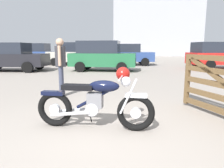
{
  "coord_description": "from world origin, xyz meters",
  "views": [
    {
      "loc": [
        0.5,
        -3.01,
        1.41
      ],
      "look_at": [
        0.06,
        1.63,
        0.57
      ],
      "focal_mm": 32.97,
      "sensor_mm": 36.0,
      "label": 1
    }
  ],
  "objects_px": {
    "white_estate_far": "(224,54)",
    "silver_sedan_mid": "(11,57)",
    "vintage_motorcycle": "(97,101)",
    "bystander": "(61,61)",
    "red_hatchback_near": "(74,54)",
    "blue_hatchback_right": "(127,55)",
    "pale_sedan_back": "(26,53)",
    "dark_sedan_left": "(102,56)"
  },
  "relations": [
    {
      "from": "vintage_motorcycle",
      "to": "silver_sedan_mid",
      "type": "relative_size",
      "value": 0.48
    },
    {
      "from": "vintage_motorcycle",
      "to": "blue_hatchback_right",
      "type": "height_order",
      "value": "blue_hatchback_right"
    },
    {
      "from": "vintage_motorcycle",
      "to": "pale_sedan_back",
      "type": "bearing_deg",
      "value": 125.15
    },
    {
      "from": "blue_hatchback_right",
      "to": "silver_sedan_mid",
      "type": "distance_m",
      "value": 8.32
    },
    {
      "from": "white_estate_far",
      "to": "dark_sedan_left",
      "type": "relative_size",
      "value": 1.24
    },
    {
      "from": "red_hatchback_near",
      "to": "silver_sedan_mid",
      "type": "bearing_deg",
      "value": 68.28
    },
    {
      "from": "vintage_motorcycle",
      "to": "red_hatchback_near",
      "type": "bearing_deg",
      "value": 110.72
    },
    {
      "from": "bystander",
      "to": "white_estate_far",
      "type": "bearing_deg",
      "value": -145.6
    },
    {
      "from": "pale_sedan_back",
      "to": "blue_hatchback_right",
      "type": "bearing_deg",
      "value": 173.53
    },
    {
      "from": "bystander",
      "to": "pale_sedan_back",
      "type": "height_order",
      "value": "pale_sedan_back"
    },
    {
      "from": "silver_sedan_mid",
      "to": "pale_sedan_back",
      "type": "bearing_deg",
      "value": -74.25
    },
    {
      "from": "silver_sedan_mid",
      "to": "pale_sedan_back",
      "type": "distance_m",
      "value": 5.73
    },
    {
      "from": "vintage_motorcycle",
      "to": "white_estate_far",
      "type": "distance_m",
      "value": 12.81
    },
    {
      "from": "white_estate_far",
      "to": "dark_sedan_left",
      "type": "xyz_separation_m",
      "value": [
        -7.85,
        -2.05,
        -0.02
      ]
    },
    {
      "from": "silver_sedan_mid",
      "to": "red_hatchback_near",
      "type": "bearing_deg",
      "value": -126.19
    },
    {
      "from": "vintage_motorcycle",
      "to": "bystander",
      "type": "height_order",
      "value": "bystander"
    },
    {
      "from": "silver_sedan_mid",
      "to": "vintage_motorcycle",
      "type": "bearing_deg",
      "value": 124.65
    },
    {
      "from": "dark_sedan_left",
      "to": "pale_sedan_back",
      "type": "height_order",
      "value": "dark_sedan_left"
    },
    {
      "from": "white_estate_far",
      "to": "silver_sedan_mid",
      "type": "distance_m",
      "value": 13.5
    },
    {
      "from": "blue_hatchback_right",
      "to": "pale_sedan_back",
      "type": "bearing_deg",
      "value": 170.44
    },
    {
      "from": "blue_hatchback_right",
      "to": "dark_sedan_left",
      "type": "height_order",
      "value": "dark_sedan_left"
    },
    {
      "from": "vintage_motorcycle",
      "to": "blue_hatchback_right",
      "type": "bearing_deg",
      "value": 92.51
    },
    {
      "from": "bystander",
      "to": "pale_sedan_back",
      "type": "xyz_separation_m",
      "value": [
        -7.09,
        11.38,
        -0.08
      ]
    },
    {
      "from": "pale_sedan_back",
      "to": "red_hatchback_near",
      "type": "bearing_deg",
      "value": 162.53
    },
    {
      "from": "blue_hatchback_right",
      "to": "pale_sedan_back",
      "type": "relative_size",
      "value": 0.91
    },
    {
      "from": "bystander",
      "to": "red_hatchback_near",
      "type": "distance_m",
      "value": 10.5
    },
    {
      "from": "dark_sedan_left",
      "to": "silver_sedan_mid",
      "type": "bearing_deg",
      "value": -170.42
    },
    {
      "from": "red_hatchback_near",
      "to": "blue_hatchback_right",
      "type": "bearing_deg",
      "value": -160.38
    },
    {
      "from": "vintage_motorcycle",
      "to": "pale_sedan_back",
      "type": "xyz_separation_m",
      "value": [
        -8.53,
        13.67,
        0.45
      ]
    },
    {
      "from": "white_estate_far",
      "to": "bystander",
      "type": "bearing_deg",
      "value": -143.54
    },
    {
      "from": "bystander",
      "to": "white_estate_far",
      "type": "height_order",
      "value": "white_estate_far"
    },
    {
      "from": "blue_hatchback_right",
      "to": "red_hatchback_near",
      "type": "distance_m",
      "value": 4.15
    },
    {
      "from": "white_estate_far",
      "to": "silver_sedan_mid",
      "type": "bearing_deg",
      "value": -179.14
    },
    {
      "from": "vintage_motorcycle",
      "to": "red_hatchback_near",
      "type": "relative_size",
      "value": 0.5
    },
    {
      "from": "pale_sedan_back",
      "to": "dark_sedan_left",
      "type": "bearing_deg",
      "value": 143.96
    },
    {
      "from": "silver_sedan_mid",
      "to": "red_hatchback_near",
      "type": "distance_m",
      "value": 4.98
    },
    {
      "from": "pale_sedan_back",
      "to": "white_estate_far",
      "type": "bearing_deg",
      "value": 166.88
    },
    {
      "from": "white_estate_far",
      "to": "pale_sedan_back",
      "type": "relative_size",
      "value": 1.03
    },
    {
      "from": "silver_sedan_mid",
      "to": "red_hatchback_near",
      "type": "height_order",
      "value": "red_hatchback_near"
    },
    {
      "from": "vintage_motorcycle",
      "to": "red_hatchback_near",
      "type": "height_order",
      "value": "red_hatchback_near"
    },
    {
      "from": "vintage_motorcycle",
      "to": "blue_hatchback_right",
      "type": "distance_m",
      "value": 13.14
    },
    {
      "from": "white_estate_far",
      "to": "dark_sedan_left",
      "type": "distance_m",
      "value": 8.11
    }
  ]
}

